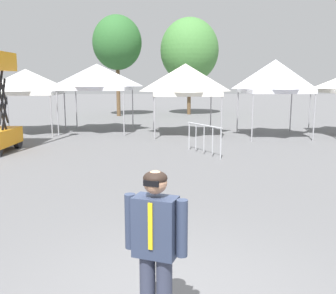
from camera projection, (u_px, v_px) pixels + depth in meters
The scene contains 8 objects.
canopy_tent_behind_right at pixel (28, 82), 18.80m from camera, with size 3.38×3.38×3.17m.
canopy_tent_right_of_center at pixel (99, 77), 19.30m from camera, with size 3.47×3.47×3.44m.
canopy_tent_behind_center at pixel (187, 80), 18.18m from camera, with size 3.31×3.31×3.41m.
canopy_tent_far_left at pixel (277, 76), 17.37m from camera, with size 3.01×3.01×3.56m.
person_foreground at pixel (157, 245), 3.71m from camera, with size 0.62×0.37×1.78m.
tree_behind_tents_center at pixel (191, 50), 28.67m from camera, with size 4.40×4.40×7.27m.
tree_behind_tents_right at pixel (119, 43), 27.31m from camera, with size 3.53×3.53×7.24m.
crowd_barrier_near_person at pixel (206, 134), 13.45m from camera, with size 1.06×1.86×1.08m.
Camera 1 is at (-0.05, -3.98, 2.62)m, focal length 40.54 mm.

